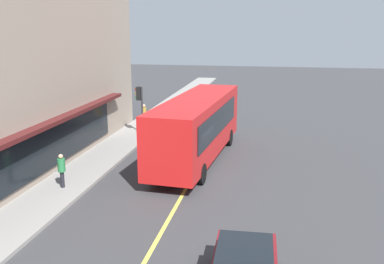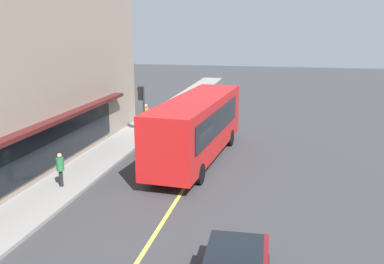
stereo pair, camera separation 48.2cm
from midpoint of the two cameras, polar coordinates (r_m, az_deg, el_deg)
The scene contains 7 objects.
ground at distance 21.43m, azimuth -0.68°, elevation -6.10°, with size 120.00×120.00×0.00m, color #38383A.
sidewalk at distance 23.11m, azimuth -14.36°, elevation -4.84°, with size 80.00×2.51×0.15m, color gray.
lane_centre_stripe at distance 21.43m, azimuth -0.68°, elevation -6.09°, with size 36.00×0.16×0.01m, color #D8D14C.
bus at distance 23.74m, azimuth 0.13°, elevation 0.89°, with size 11.29×3.36×3.50m.
traffic_light at distance 29.15m, azimuth -7.34°, elevation 4.31°, with size 0.30×0.52×3.20m.
pedestrian_at_corner at distance 30.52m, azimuth -6.75°, elevation 2.30°, with size 0.34×0.34×1.81m.
pedestrian_by_curb at distance 20.52m, azimuth -17.36°, elevation -4.48°, with size 0.34×0.34×1.57m.
Camera 1 is at (-19.77, -3.83, 7.32)m, focal length 40.74 mm.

